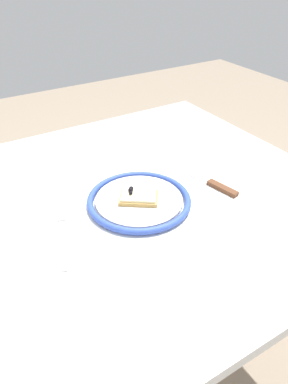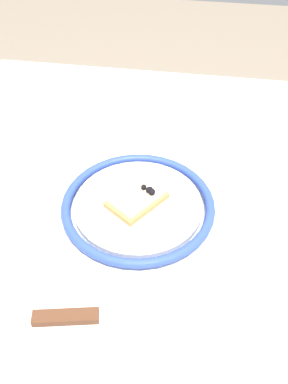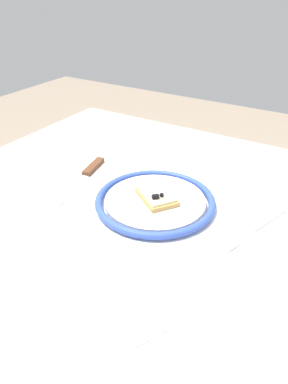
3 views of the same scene
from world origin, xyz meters
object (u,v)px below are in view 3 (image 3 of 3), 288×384
napkin (140,301)px  dining_table (137,241)px  pizza_slice_near (157,196)px  knife (88,173)px  fork (255,229)px  plate (155,201)px

napkin → dining_table: bearing=-56.2°
pizza_slice_near → knife: (0.21, -0.03, -0.02)m
knife → fork: (-0.42, 0.01, -0.00)m
knife → fork: size_ratio=1.22×
dining_table → knife: (0.19, -0.07, 0.09)m
dining_table → plate: 0.11m
plate → napkin: bearing=115.0°
dining_table → fork: 0.26m
pizza_slice_near → knife: size_ratio=0.48×
dining_table → pizza_slice_near: bearing=-126.8°
fork → napkin: same height
knife → fork: bearing=179.2°
dining_table → plate: (-0.03, -0.04, 0.10)m
napkin → pizza_slice_near: bearing=-65.7°
pizza_slice_near → napkin: 0.27m
knife → napkin: (-0.33, 0.28, -0.00)m
dining_table → knife: knife is taller
dining_table → pizza_slice_near: 0.12m
fork → napkin: 0.29m
fork → knife: bearing=-0.8°
pizza_slice_near → fork: 0.21m
plate → pizza_slice_near: size_ratio=2.29×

